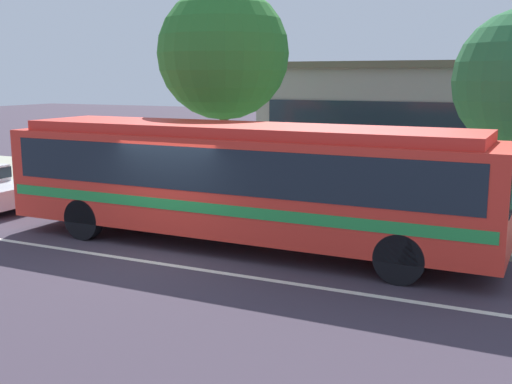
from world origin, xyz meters
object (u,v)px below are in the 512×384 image
pedestrian_waiting_near_sign (173,179)px  bus_stop_sign (401,170)px  transit_bus (242,176)px  street_tree_near_stop (223,54)px  pedestrian_standing_by_tree (203,183)px

pedestrian_waiting_near_sign → bus_stop_sign: bearing=0.5°
transit_bus → street_tree_near_stop: street_tree_near_stop is taller
street_tree_near_stop → transit_bus: bearing=-56.3°
pedestrian_waiting_near_sign → street_tree_near_stop: street_tree_near_stop is taller
pedestrian_standing_by_tree → street_tree_near_stop: size_ratio=0.25×
bus_stop_sign → street_tree_near_stop: size_ratio=0.39×
pedestrian_waiting_near_sign → bus_stop_sign: (6.41, 0.05, 0.65)m
transit_bus → pedestrian_waiting_near_sign: 3.85m
pedestrian_waiting_near_sign → pedestrian_standing_by_tree: 1.16m
transit_bus → street_tree_near_stop: 5.31m
pedestrian_standing_by_tree → street_tree_near_stop: street_tree_near_stop is taller
street_tree_near_stop → pedestrian_waiting_near_sign: bearing=-114.6°
transit_bus → street_tree_near_stop: size_ratio=1.84×
pedestrian_waiting_near_sign → pedestrian_standing_by_tree: (1.13, -0.28, -0.01)m
pedestrian_standing_by_tree → street_tree_near_stop: (-0.37, 1.93, 3.50)m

